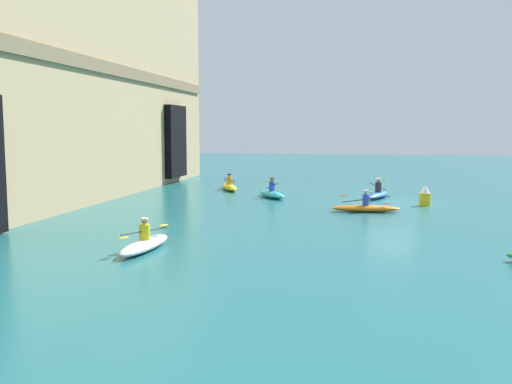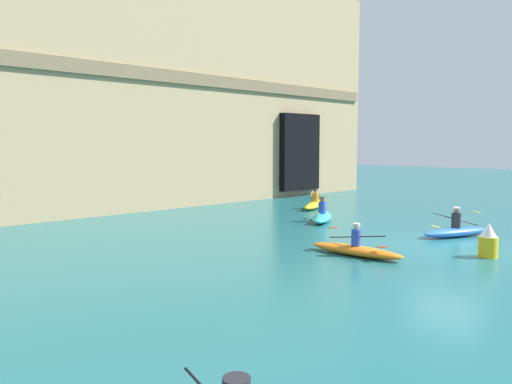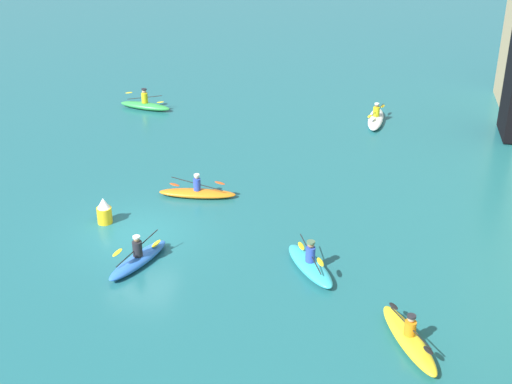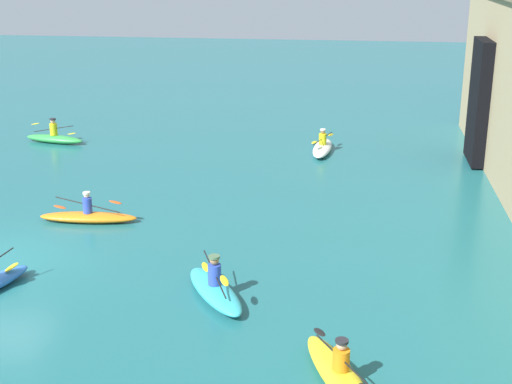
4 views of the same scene
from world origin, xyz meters
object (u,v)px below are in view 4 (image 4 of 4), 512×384
(kayak_white, at_px, (322,147))
(kayak_yellow, at_px, (340,376))
(kayak_orange, at_px, (88,216))
(kayak_cyan, at_px, (215,289))
(kayak_green, at_px, (54,138))

(kayak_white, xyz_separation_m, kayak_yellow, (18.48, 1.47, 0.01))
(kayak_orange, distance_m, kayak_cyan, 7.14)
(kayak_cyan, xyz_separation_m, kayak_yellow, (3.53, 3.33, -0.01))
(kayak_orange, relative_size, kayak_yellow, 0.97)
(kayak_green, distance_m, kayak_yellow, 23.11)
(kayak_white, distance_m, kayak_yellow, 18.54)
(kayak_orange, height_order, kayak_cyan, kayak_cyan)
(kayak_orange, distance_m, kayak_yellow, 11.99)
(kayak_green, bearing_deg, kayak_cyan, -43.42)
(kayak_white, xyz_separation_m, kayak_cyan, (14.95, -1.86, 0.02))
(kayak_yellow, bearing_deg, kayak_orange, 21.71)
(kayak_orange, xyz_separation_m, kayak_yellow, (8.35, 8.60, 0.03))
(kayak_orange, bearing_deg, kayak_white, 49.87)
(kayak_orange, bearing_deg, kayak_yellow, -49.12)
(kayak_green, relative_size, kayak_cyan, 1.04)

